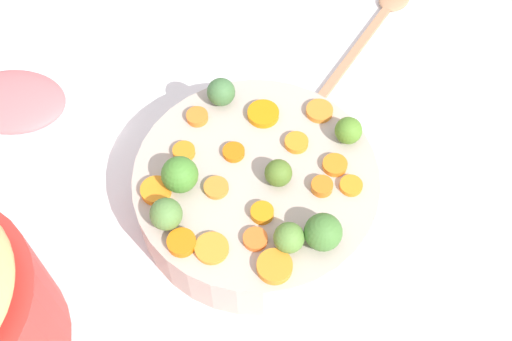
# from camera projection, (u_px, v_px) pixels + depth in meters

# --- Properties ---
(tabletop) EXTENTS (2.40, 2.40, 0.02)m
(tabletop) POSITION_uv_depth(u_px,v_px,m) (269.00, 238.00, 0.81)
(tabletop) COLOR silver
(tabletop) RESTS_ON ground
(serving_bowl_carrots) EXTENTS (0.30, 0.30, 0.07)m
(serving_bowl_carrots) POSITION_uv_depth(u_px,v_px,m) (256.00, 190.00, 0.79)
(serving_bowl_carrots) COLOR #B8A899
(serving_bowl_carrots) RESTS_ON tabletop
(carrot_slice_0) EXTENTS (0.04, 0.04, 0.01)m
(carrot_slice_0) POSITION_uv_depth(u_px,v_px,m) (319.00, 111.00, 0.81)
(carrot_slice_0) COLOR orange
(carrot_slice_0) RESTS_ON serving_bowl_carrots
(carrot_slice_1) EXTENTS (0.04, 0.04, 0.01)m
(carrot_slice_1) POSITION_uv_depth(u_px,v_px,m) (273.00, 267.00, 0.69)
(carrot_slice_1) COLOR orange
(carrot_slice_1) RESTS_ON serving_bowl_carrots
(carrot_slice_2) EXTENTS (0.03, 0.03, 0.01)m
(carrot_slice_2) POSITION_uv_depth(u_px,v_px,m) (234.00, 152.00, 0.77)
(carrot_slice_2) COLOR orange
(carrot_slice_2) RESTS_ON serving_bowl_carrots
(carrot_slice_3) EXTENTS (0.03, 0.03, 0.01)m
(carrot_slice_3) POSITION_uv_depth(u_px,v_px,m) (255.00, 239.00, 0.71)
(carrot_slice_3) COLOR orange
(carrot_slice_3) RESTS_ON serving_bowl_carrots
(carrot_slice_4) EXTENTS (0.03, 0.03, 0.01)m
(carrot_slice_4) POSITION_uv_depth(u_px,v_px,m) (184.00, 152.00, 0.77)
(carrot_slice_4) COLOR orange
(carrot_slice_4) RESTS_ON serving_bowl_carrots
(carrot_slice_5) EXTENTS (0.05, 0.05, 0.01)m
(carrot_slice_5) POSITION_uv_depth(u_px,v_px,m) (212.00, 248.00, 0.71)
(carrot_slice_5) COLOR orange
(carrot_slice_5) RESTS_ON serving_bowl_carrots
(carrot_slice_6) EXTENTS (0.04, 0.04, 0.01)m
(carrot_slice_6) POSITION_uv_depth(u_px,v_px,m) (322.00, 186.00, 0.75)
(carrot_slice_6) COLOR orange
(carrot_slice_6) RESTS_ON serving_bowl_carrots
(carrot_slice_7) EXTENTS (0.04, 0.04, 0.01)m
(carrot_slice_7) POSITION_uv_depth(u_px,v_px,m) (296.00, 143.00, 0.78)
(carrot_slice_7) COLOR orange
(carrot_slice_7) RESTS_ON serving_bowl_carrots
(carrot_slice_8) EXTENTS (0.04, 0.04, 0.01)m
(carrot_slice_8) POSITION_uv_depth(u_px,v_px,m) (264.00, 114.00, 0.80)
(carrot_slice_8) COLOR orange
(carrot_slice_8) RESTS_ON serving_bowl_carrots
(carrot_slice_9) EXTENTS (0.04, 0.04, 0.01)m
(carrot_slice_9) POSITION_uv_depth(u_px,v_px,m) (197.00, 117.00, 0.80)
(carrot_slice_9) COLOR orange
(carrot_slice_9) RESTS_ON serving_bowl_carrots
(carrot_slice_10) EXTENTS (0.04, 0.04, 0.01)m
(carrot_slice_10) POSITION_uv_depth(u_px,v_px,m) (216.00, 188.00, 0.75)
(carrot_slice_10) COLOR orange
(carrot_slice_10) RESTS_ON serving_bowl_carrots
(carrot_slice_11) EXTENTS (0.04, 0.04, 0.01)m
(carrot_slice_11) POSITION_uv_depth(u_px,v_px,m) (156.00, 191.00, 0.74)
(carrot_slice_11) COLOR orange
(carrot_slice_11) RESTS_ON serving_bowl_carrots
(carrot_slice_12) EXTENTS (0.04, 0.04, 0.01)m
(carrot_slice_12) POSITION_uv_depth(u_px,v_px,m) (351.00, 186.00, 0.75)
(carrot_slice_12) COLOR orange
(carrot_slice_12) RESTS_ON serving_bowl_carrots
(carrot_slice_13) EXTENTS (0.03, 0.03, 0.01)m
(carrot_slice_13) POSITION_uv_depth(u_px,v_px,m) (335.00, 165.00, 0.76)
(carrot_slice_13) COLOR orange
(carrot_slice_13) RESTS_ON serving_bowl_carrots
(carrot_slice_14) EXTENTS (0.03, 0.03, 0.01)m
(carrot_slice_14) POSITION_uv_depth(u_px,v_px,m) (262.00, 213.00, 0.73)
(carrot_slice_14) COLOR orange
(carrot_slice_14) RESTS_ON serving_bowl_carrots
(carrot_slice_15) EXTENTS (0.04, 0.04, 0.01)m
(carrot_slice_15) POSITION_uv_depth(u_px,v_px,m) (182.00, 243.00, 0.71)
(carrot_slice_15) COLOR orange
(carrot_slice_15) RESTS_ON serving_bowl_carrots
(brussels_sprout_0) EXTENTS (0.04, 0.04, 0.04)m
(brussels_sprout_0) POSITION_uv_depth(u_px,v_px,m) (221.00, 92.00, 0.80)
(brussels_sprout_0) COLOR #44723D
(brussels_sprout_0) RESTS_ON serving_bowl_carrots
(brussels_sprout_1) EXTENTS (0.04, 0.04, 0.04)m
(brussels_sprout_1) POSITION_uv_depth(u_px,v_px,m) (180.00, 175.00, 0.73)
(brussels_sprout_1) COLOR #48862E
(brussels_sprout_1) RESTS_ON serving_bowl_carrots
(brussels_sprout_2) EXTENTS (0.03, 0.03, 0.03)m
(brussels_sprout_2) POSITION_uv_depth(u_px,v_px,m) (278.00, 173.00, 0.74)
(brussels_sprout_2) COLOR #537628
(brussels_sprout_2) RESTS_ON serving_bowl_carrots
(brussels_sprout_3) EXTENTS (0.03, 0.03, 0.03)m
(brussels_sprout_3) POSITION_uv_depth(u_px,v_px,m) (348.00, 130.00, 0.77)
(brussels_sprout_3) COLOR #55872A
(brussels_sprout_3) RESTS_ON serving_bowl_carrots
(brussels_sprout_4) EXTENTS (0.04, 0.04, 0.04)m
(brussels_sprout_4) POSITION_uv_depth(u_px,v_px,m) (166.00, 214.00, 0.71)
(brussels_sprout_4) COLOR #56843E
(brussels_sprout_4) RESTS_ON serving_bowl_carrots
(brussels_sprout_5) EXTENTS (0.04, 0.04, 0.04)m
(brussels_sprout_5) POSITION_uv_depth(u_px,v_px,m) (323.00, 232.00, 0.70)
(brussels_sprout_5) COLOR #467A33
(brussels_sprout_5) RESTS_ON serving_bowl_carrots
(brussels_sprout_6) EXTENTS (0.03, 0.03, 0.03)m
(brussels_sprout_6) POSITION_uv_depth(u_px,v_px,m) (289.00, 238.00, 0.70)
(brussels_sprout_6) COLOR #5A8838
(brussels_sprout_6) RESTS_ON serving_bowl_carrots
(wooden_spoon) EXTENTS (0.19, 0.24, 0.01)m
(wooden_spoon) POSITION_uv_depth(u_px,v_px,m) (379.00, 20.00, 0.99)
(wooden_spoon) COLOR tan
(wooden_spoon) RESTS_ON tabletop
(ham_plate) EXTENTS (0.27, 0.27, 0.01)m
(ham_plate) POSITION_uv_depth(u_px,v_px,m) (30.00, 99.00, 0.91)
(ham_plate) COLOR white
(ham_plate) RESTS_ON tabletop
(ham_slice_main) EXTENTS (0.17, 0.14, 0.03)m
(ham_slice_main) POSITION_uv_depth(u_px,v_px,m) (13.00, 101.00, 0.88)
(ham_slice_main) COLOR #CE6D6F
(ham_slice_main) RESTS_ON ham_plate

